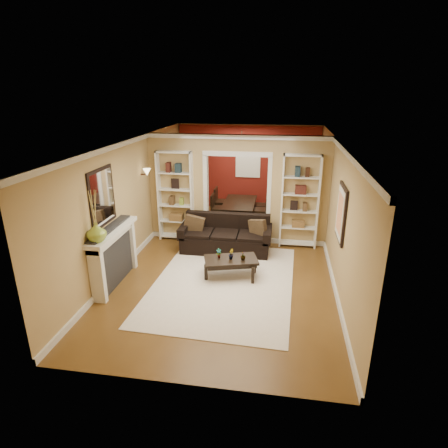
% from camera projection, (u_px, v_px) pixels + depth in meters
% --- Properties ---
extents(floor, '(8.00, 8.00, 0.00)m').
position_uv_depth(floor, '(230.00, 259.00, 8.70)').
color(floor, brown).
rests_on(floor, ground).
extents(ceiling, '(8.00, 8.00, 0.00)m').
position_uv_depth(ceiling, '(231.00, 141.00, 7.79)').
color(ceiling, white).
rests_on(ceiling, ground).
extents(wall_back, '(8.00, 0.00, 8.00)m').
position_uv_depth(wall_back, '(248.00, 168.00, 11.96)').
color(wall_back, tan).
rests_on(wall_back, ground).
extents(wall_front, '(8.00, 0.00, 8.00)m').
position_uv_depth(wall_front, '(184.00, 296.00, 4.53)').
color(wall_front, tan).
rests_on(wall_front, ground).
extents(wall_left, '(0.00, 8.00, 8.00)m').
position_uv_depth(wall_left, '(133.00, 199.00, 8.58)').
color(wall_left, tan).
rests_on(wall_left, ground).
extents(wall_right, '(0.00, 8.00, 8.00)m').
position_uv_depth(wall_right, '(335.00, 208.00, 7.91)').
color(wall_right, tan).
rests_on(wall_right, ground).
extents(partition_wall, '(4.50, 0.15, 2.70)m').
position_uv_depth(partition_wall, '(237.00, 190.00, 9.36)').
color(partition_wall, tan).
rests_on(partition_wall, floor).
extents(red_back_panel, '(4.44, 0.04, 2.64)m').
position_uv_depth(red_back_panel, '(248.00, 169.00, 11.95)').
color(red_back_panel, maroon).
rests_on(red_back_panel, floor).
extents(dining_window, '(0.78, 0.03, 0.98)m').
position_uv_depth(dining_window, '(248.00, 162.00, 11.83)').
color(dining_window, '#8CA5CC').
rests_on(dining_window, wall_back).
extents(area_rug, '(2.90, 3.96, 0.01)m').
position_uv_depth(area_rug, '(224.00, 282.00, 7.64)').
color(area_rug, white).
rests_on(area_rug, floor).
extents(sofa, '(2.18, 0.94, 0.85)m').
position_uv_depth(sofa, '(226.00, 234.00, 9.00)').
color(sofa, black).
rests_on(sofa, floor).
extents(pillow_left, '(0.47, 0.15, 0.47)m').
position_uv_depth(pillow_left, '(194.00, 224.00, 9.02)').
color(pillow_left, '#513B23').
rests_on(pillow_left, sofa).
extents(pillow_right, '(0.44, 0.34, 0.44)m').
position_uv_depth(pillow_right, '(258.00, 228.00, 8.80)').
color(pillow_right, '#513B23').
rests_on(pillow_right, sofa).
extents(coffee_table, '(1.20, 0.87, 0.41)m').
position_uv_depth(coffee_table, '(231.00, 268.00, 7.80)').
color(coffee_table, black).
rests_on(coffee_table, floor).
extents(plant_left, '(0.13, 0.11, 0.21)m').
position_uv_depth(plant_left, '(219.00, 253.00, 7.74)').
color(plant_left, '#336626').
rests_on(plant_left, coffee_table).
extents(plant_center, '(0.11, 0.13, 0.21)m').
position_uv_depth(plant_center, '(231.00, 254.00, 7.70)').
color(plant_center, '#336626').
rests_on(plant_center, coffee_table).
extents(plant_right, '(0.14, 0.14, 0.18)m').
position_uv_depth(plant_right, '(243.00, 256.00, 7.67)').
color(plant_right, '#336626').
rests_on(plant_right, coffee_table).
extents(bookshelf_left, '(0.90, 0.30, 2.30)m').
position_uv_depth(bookshelf_left, '(176.00, 196.00, 9.50)').
color(bookshelf_left, white).
rests_on(bookshelf_left, floor).
extents(bookshelf_right, '(0.90, 0.30, 2.30)m').
position_uv_depth(bookshelf_right, '(300.00, 202.00, 9.04)').
color(bookshelf_right, white).
rests_on(bookshelf_right, floor).
extents(fireplace, '(0.32, 1.70, 1.16)m').
position_uv_depth(fireplace, '(115.00, 257.00, 7.42)').
color(fireplace, white).
rests_on(fireplace, floor).
extents(vase, '(0.41, 0.41, 0.36)m').
position_uv_depth(vase, '(96.00, 232.00, 6.60)').
color(vase, '#8BA936').
rests_on(vase, fireplace).
extents(mirror, '(0.03, 0.95, 1.10)m').
position_uv_depth(mirror, '(102.00, 197.00, 7.03)').
color(mirror, silver).
rests_on(mirror, wall_left).
extents(wall_sconce, '(0.18, 0.18, 0.22)m').
position_uv_depth(wall_sconce, '(145.00, 173.00, 8.91)').
color(wall_sconce, '#FFE0A5').
rests_on(wall_sconce, wall_left).
extents(framed_art, '(0.04, 0.85, 1.05)m').
position_uv_depth(framed_art, '(341.00, 213.00, 6.92)').
color(framed_art, black).
rests_on(framed_art, wall_right).
extents(dining_table, '(1.65, 0.92, 0.58)m').
position_uv_depth(dining_table, '(241.00, 211.00, 11.14)').
color(dining_table, black).
rests_on(dining_table, floor).
extents(dining_chair_nw, '(0.53, 0.53, 0.89)m').
position_uv_depth(dining_chair_nw, '(221.00, 209.00, 10.89)').
color(dining_chair_nw, black).
rests_on(dining_chair_nw, floor).
extents(dining_chair_ne, '(0.50, 0.50, 0.89)m').
position_uv_depth(dining_chair_ne, '(258.00, 210.00, 10.73)').
color(dining_chair_ne, black).
rests_on(dining_chair_ne, floor).
extents(dining_chair_sw, '(0.55, 0.55, 0.93)m').
position_uv_depth(dining_chair_sw, '(224.00, 202.00, 11.44)').
color(dining_chair_sw, black).
rests_on(dining_chair_sw, floor).
extents(dining_chair_se, '(0.48, 0.48, 0.82)m').
position_uv_depth(dining_chair_se, '(260.00, 205.00, 11.30)').
color(dining_chair_se, black).
rests_on(dining_chair_se, floor).
extents(chandelier, '(0.50, 0.50, 0.30)m').
position_uv_depth(chandelier, '(244.00, 153.00, 10.53)').
color(chandelier, '#3C241B').
rests_on(chandelier, ceiling).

